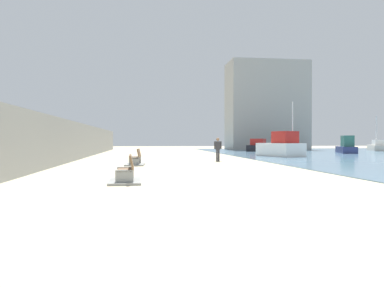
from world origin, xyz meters
TOP-DOWN VIEW (x-y plane):
  - ground_plane at (0.00, 18.00)m, footprint 120.00×120.00m
  - seawall at (-7.50, 18.00)m, footprint 0.80×64.00m
  - bench_near at (-2.83, 4.17)m, footprint 1.15×2.13m
  - bench_far at (-2.70, 13.10)m, footprint 1.21×2.16m
  - person_walking at (2.93, 16.18)m, footprint 0.53×0.22m
  - boat_nearest at (29.95, 38.28)m, footprint 4.91×7.83m
  - boat_far_right at (20.29, 29.47)m, footprint 3.29×5.55m
  - boat_far_left at (13.11, 27.63)m, footprint 4.76×6.43m
  - boat_distant at (9.90, 22.28)m, footprint 3.56×4.67m
  - boat_outer at (12.62, 37.11)m, footprint 4.33×5.05m
  - harbor_building at (16.64, 46.00)m, footprint 12.00×6.00m

SIDE VIEW (x-z plane):
  - ground_plane at x=0.00m, z-range 0.00..0.00m
  - bench_near at x=-2.83m, z-range -0.26..0.72m
  - bench_far at x=-2.70m, z-range -0.26..0.72m
  - boat_nearest at x=29.95m, z-range -1.82..3.02m
  - boat_outer at x=12.62m, z-range -0.18..1.45m
  - boat_far_left at x=13.11m, z-range -2.05..3.48m
  - boat_far_right at x=20.29m, z-range -0.24..1.71m
  - boat_distant at x=9.90m, z-range -0.24..1.98m
  - person_walking at x=2.93m, z-range 0.13..1.79m
  - seawall at x=-7.50m, z-range 0.00..2.83m
  - harbor_building at x=16.64m, z-range 0.00..13.49m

